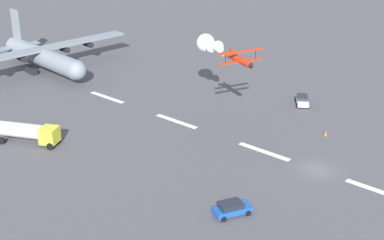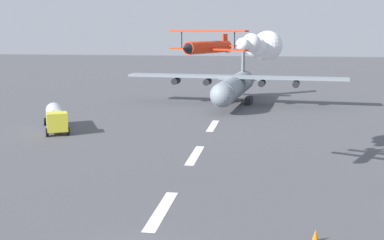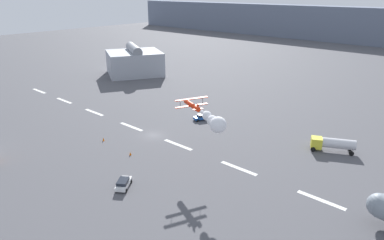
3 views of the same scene
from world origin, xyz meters
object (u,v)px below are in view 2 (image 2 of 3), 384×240
fuel_tanker_truck (56,116)px  traffic_cone_far (315,236)px  stunt_biplane_red (255,46)px  cargo_transport_plane (234,86)px

fuel_tanker_truck → traffic_cone_far: size_ratio=11.89×
stunt_biplane_red → traffic_cone_far: 20.83m
stunt_biplane_red → traffic_cone_far: size_ratio=19.50×
cargo_transport_plane → stunt_biplane_red: stunt_biplane_red is taller
cargo_transport_plane → traffic_cone_far: size_ratio=49.27×
cargo_transport_plane → traffic_cone_far: cargo_transport_plane is taller
cargo_transport_plane → fuel_tanker_truck: size_ratio=4.14×
traffic_cone_far → cargo_transport_plane: bearing=9.1°
stunt_biplane_red → fuel_tanker_truck: bearing=63.0°
cargo_transport_plane → fuel_tanker_truck: cargo_transport_plane is taller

